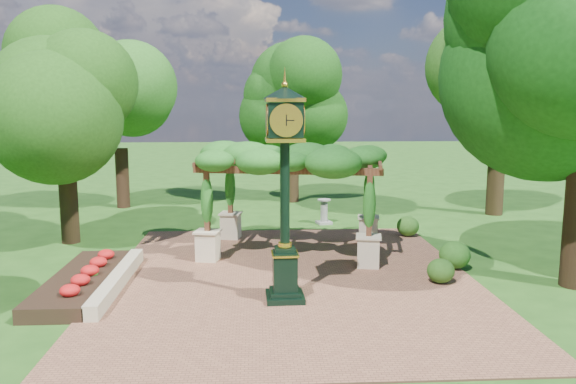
{
  "coord_description": "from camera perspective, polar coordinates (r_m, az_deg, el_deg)",
  "views": [
    {
      "loc": [
        -0.94,
        -13.92,
        4.74
      ],
      "look_at": [
        0.0,
        2.5,
        2.2
      ],
      "focal_mm": 35.0,
      "sensor_mm": 36.0,
      "label": 1
    }
  ],
  "objects": [
    {
      "name": "border_wall",
      "position": [
        15.56,
        -16.92,
        -8.58
      ],
      "size": [
        0.35,
        5.0,
        0.4
      ],
      "primitive_type": "cube",
      "color": "#C6B793",
      "rests_on": "ground"
    },
    {
      "name": "shrub_mid",
      "position": [
        17.11,
        16.58,
        -6.14
      ],
      "size": [
        0.98,
        0.98,
        0.81
      ],
      "primitive_type": "ellipsoid",
      "rotation": [
        0.0,
        0.0,
        -0.1
      ],
      "color": "#265919",
      "rests_on": "brick_plaza"
    },
    {
      "name": "tree_west_near",
      "position": [
        20.57,
        -21.98,
        9.65
      ],
      "size": [
        4.27,
        4.27,
        7.68
      ],
      "color": "#2E2012",
      "rests_on": "ground"
    },
    {
      "name": "pergola",
      "position": [
        17.93,
        0.51,
        2.95
      ],
      "size": [
        6.23,
        4.57,
        3.56
      ],
      "rotation": [
        0.0,
        0.0,
        -0.2
      ],
      "color": "beige",
      "rests_on": "brick_plaza"
    },
    {
      "name": "brick_plaza",
      "position": [
        15.68,
        0.32,
        -8.74
      ],
      "size": [
        10.0,
        12.0,
        0.04
      ],
      "primitive_type": "cube",
      "color": "brown",
      "rests_on": "ground"
    },
    {
      "name": "tree_north",
      "position": [
        27.61,
        0.42,
        10.06
      ],
      "size": [
        3.96,
        3.96,
        7.82
      ],
      "color": "#312213",
      "rests_on": "ground"
    },
    {
      "name": "flower_bed",
      "position": [
        15.8,
        -20.13,
        -8.55
      ],
      "size": [
        1.5,
        5.0,
        0.36
      ],
      "primitive_type": "cube",
      "color": "red",
      "rests_on": "ground"
    },
    {
      "name": "pedestal_clock",
      "position": [
        13.27,
        -0.32,
        1.84
      ],
      "size": [
        1.06,
        1.06,
        5.25
      ],
      "rotation": [
        0.0,
        0.0,
        0.03
      ],
      "color": "black",
      "rests_on": "brick_plaza"
    },
    {
      "name": "tree_east_far",
      "position": [
        25.94,
        20.94,
        12.17
      ],
      "size": [
        4.25,
        4.25,
        9.53
      ],
      "color": "#302312",
      "rests_on": "ground"
    },
    {
      "name": "shrub_back",
      "position": [
        20.87,
        12.09,
        -3.41
      ],
      "size": [
        1.03,
        1.03,
        0.73
      ],
      "primitive_type": "ellipsoid",
      "rotation": [
        0.0,
        0.0,
        0.34
      ],
      "color": "#2F601C",
      "rests_on": "brick_plaza"
    },
    {
      "name": "tree_west_far",
      "position": [
        27.11,
        -16.79,
        8.78
      ],
      "size": [
        3.86,
        3.86,
        7.16
      ],
      "color": "#311E13",
      "rests_on": "ground"
    },
    {
      "name": "shrub_front",
      "position": [
        15.68,
        15.25,
        -7.73
      ],
      "size": [
        0.82,
        0.82,
        0.66
      ],
      "primitive_type": "ellipsoid",
      "rotation": [
        0.0,
        0.0,
        0.14
      ],
      "color": "#265016",
      "rests_on": "brick_plaza"
    },
    {
      "name": "sundial",
      "position": [
        22.71,
        3.68,
        -2.15
      ],
      "size": [
        0.67,
        0.67,
        1.01
      ],
      "rotation": [
        0.0,
        0.0,
        0.23
      ],
      "color": "gray",
      "rests_on": "ground"
    },
    {
      "name": "ground",
      "position": [
        14.74,
        0.56,
        -9.98
      ],
      "size": [
        120.0,
        120.0,
        0.0
      ],
      "primitive_type": "plane",
      "color": "#1E4714",
      "rests_on": "ground"
    }
  ]
}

